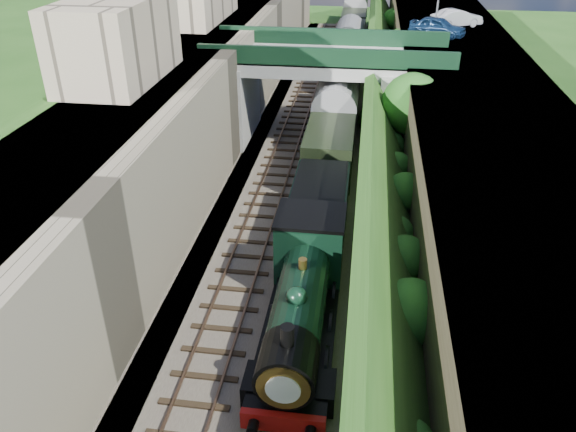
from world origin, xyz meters
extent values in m
plane|color=#1E4714|center=(0.00, 0.00, 0.00)|extent=(160.00, 160.00, 0.00)
cube|color=#473F38|center=(0.00, 20.00, 0.10)|extent=(10.00, 90.00, 0.20)
cube|color=#756B56|center=(-5.50, 20.00, 3.50)|extent=(1.00, 90.00, 7.00)
cube|color=#262628|center=(-9.00, 20.00, 3.50)|extent=(6.00, 90.00, 7.00)
cube|color=#262628|center=(9.50, 20.00, 3.12)|extent=(8.00, 90.00, 6.25)
cube|color=#1E4714|center=(5.00, 20.00, 2.70)|extent=(4.02, 90.00, 6.36)
sphere|color=#194C14|center=(3.70, -1.07, 0.78)|extent=(1.27, 1.27, 1.27)
sphere|color=#194C14|center=(5.10, 1.91, 3.06)|extent=(2.34, 2.34, 2.34)
sphere|color=#194C14|center=(5.04, 5.20, 2.97)|extent=(1.96, 1.96, 1.96)
sphere|color=#194C14|center=(4.73, 7.82, 2.46)|extent=(1.81, 1.81, 1.81)
sphere|color=#194C14|center=(5.23, 10.45, 3.27)|extent=(1.85, 1.85, 1.85)
sphere|color=#194C14|center=(4.99, 14.17, 2.88)|extent=(1.50, 1.50, 1.50)
sphere|color=#194C14|center=(4.76, 17.66, 2.51)|extent=(1.82, 1.82, 1.82)
sphere|color=#194C14|center=(5.57, 19.23, 3.83)|extent=(1.42, 1.42, 1.42)
sphere|color=#194C14|center=(5.96, 23.72, 4.46)|extent=(2.06, 2.06, 2.06)
sphere|color=#194C14|center=(3.68, 26.94, 0.75)|extent=(2.06, 2.06, 2.06)
sphere|color=#194C14|center=(5.15, 29.44, 3.14)|extent=(2.31, 2.31, 2.31)
sphere|color=#194C14|center=(5.49, 31.56, 3.70)|extent=(1.21, 1.21, 1.21)
sphere|color=#194C14|center=(6.25, 34.80, 4.93)|extent=(2.37, 2.37, 2.37)
sphere|color=#194C14|center=(5.88, 38.21, 4.32)|extent=(1.82, 1.82, 1.82)
sphere|color=#194C14|center=(3.71, 40.97, 0.81)|extent=(2.21, 2.21, 2.21)
sphere|color=#194C14|center=(4.75, 44.64, 2.49)|extent=(2.20, 2.20, 2.20)
sphere|color=#194C14|center=(5.80, 47.26, 4.20)|extent=(1.94, 1.94, 1.94)
sphere|color=#194C14|center=(5.51, 50.06, 3.72)|extent=(2.22, 2.22, 2.22)
sphere|color=#194C14|center=(4.05, 53.10, 1.36)|extent=(1.44, 1.44, 1.44)
sphere|color=#194C14|center=(3.99, 56.67, 1.26)|extent=(2.40, 2.40, 2.40)
cube|color=black|center=(-2.00, 20.00, 0.24)|extent=(2.50, 90.00, 0.07)
cube|color=brown|center=(-2.72, 20.00, 0.33)|extent=(0.08, 90.00, 0.14)
cube|color=brown|center=(-1.28, 20.00, 0.33)|extent=(0.08, 90.00, 0.14)
cube|color=black|center=(1.20, 20.00, 0.24)|extent=(2.50, 90.00, 0.07)
cube|color=brown|center=(0.48, 20.00, 0.33)|extent=(0.08, 90.00, 0.14)
cube|color=brown|center=(1.92, 20.00, 0.33)|extent=(0.08, 90.00, 0.14)
cube|color=gray|center=(0.50, 24.00, 5.70)|extent=(16.00, 6.00, 0.90)
cube|color=#13341E|center=(0.50, 21.15, 6.65)|extent=(16.00, 0.30, 1.20)
cube|color=#13341E|center=(0.50, 26.85, 6.65)|extent=(16.00, 0.30, 1.20)
cube|color=gray|center=(-5.50, 24.00, 2.85)|extent=(1.40, 6.40, 5.70)
cube|color=gray|center=(5.20, 24.00, 2.85)|extent=(2.40, 6.40, 5.70)
cube|color=gray|center=(-9.50, 14.00, 9.00)|extent=(4.00, 8.00, 4.00)
cylinder|color=black|center=(5.80, 18.67, 2.20)|extent=(0.30, 0.30, 4.40)
sphere|color=#194C14|center=(5.80, 18.67, 4.80)|extent=(3.60, 3.60, 3.60)
sphere|color=#194C14|center=(6.30, 19.47, 4.20)|extent=(2.40, 2.40, 2.40)
imported|color=#112A4D|center=(8.00, 30.14, 6.94)|extent=(4.39, 3.06, 1.39)
imported|color=#ADAEB2|center=(9.80, 33.84, 6.92)|extent=(4.24, 3.19, 1.34)
cube|color=black|center=(1.20, 2.61, 0.50)|extent=(2.40, 8.40, 0.60)
cube|color=black|center=(1.20, 3.61, 1.05)|extent=(2.70, 10.00, 0.35)
cube|color=maroon|center=(1.20, -1.49, 0.95)|extent=(2.70, 0.25, 0.70)
cylinder|color=black|center=(1.20, 2.81, 2.35)|extent=(1.90, 5.60, 1.90)
cylinder|color=black|center=(1.20, -0.49, 2.35)|extent=(1.96, 1.80, 1.96)
cylinder|color=white|center=(1.20, -1.47, 2.35)|extent=(1.10, 0.05, 1.10)
cylinder|color=black|center=(1.20, -0.49, 3.55)|extent=(0.44, 0.44, 0.90)
sphere|color=black|center=(1.20, 1.81, 3.35)|extent=(0.76, 0.76, 0.76)
cylinder|color=#A57F33|center=(1.20, 3.61, 3.45)|extent=(0.32, 0.32, 0.50)
cube|color=black|center=(1.20, 6.41, 2.50)|extent=(2.75, 2.40, 2.80)
cube|color=black|center=(1.20, 6.41, 3.95)|extent=(2.85, 2.50, 0.15)
cube|color=black|center=(-0.05, 0.01, 0.85)|extent=(0.60, 1.40, 0.90)
cube|color=black|center=(2.45, 0.01, 0.85)|extent=(0.60, 1.40, 0.90)
cube|color=black|center=(1.20, 10.81, 0.45)|extent=(2.30, 6.00, 0.50)
cube|color=black|center=(1.20, 10.81, 0.70)|extent=(2.60, 6.00, 0.50)
cube|color=black|center=(1.20, 10.81, 1.90)|extent=(2.70, 6.00, 2.40)
cube|color=black|center=(1.20, 10.81, 3.15)|extent=(2.50, 5.60, 0.20)
cube|color=black|center=(1.20, 23.41, 0.40)|extent=(2.30, 17.00, 0.40)
cube|color=black|center=(1.20, 23.41, 0.65)|extent=(2.50, 17.00, 0.50)
cube|color=black|center=(1.20, 23.41, 2.15)|extent=(2.80, 18.00, 2.70)
cube|color=slate|center=(1.20, 23.41, 3.65)|extent=(2.90, 18.00, 0.50)
cube|color=black|center=(1.20, 42.21, 0.40)|extent=(2.30, 17.00, 0.40)
cube|color=black|center=(1.20, 42.21, 0.65)|extent=(2.50, 17.00, 0.50)
cube|color=black|center=(1.20, 42.21, 2.15)|extent=(2.80, 18.00, 2.70)
cube|color=slate|center=(1.20, 42.21, 3.65)|extent=(2.90, 18.00, 0.50)
cube|color=black|center=(1.20, 61.01, 0.40)|extent=(2.30, 17.00, 0.40)
cube|color=black|center=(1.20, 61.01, 0.65)|extent=(2.50, 17.00, 0.50)
cube|color=black|center=(1.20, 61.01, 2.15)|extent=(2.80, 18.00, 2.70)
cube|color=slate|center=(1.20, 61.01, 3.65)|extent=(2.90, 18.00, 0.50)
camera|label=1|loc=(3.02, -13.38, 15.35)|focal=35.00mm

